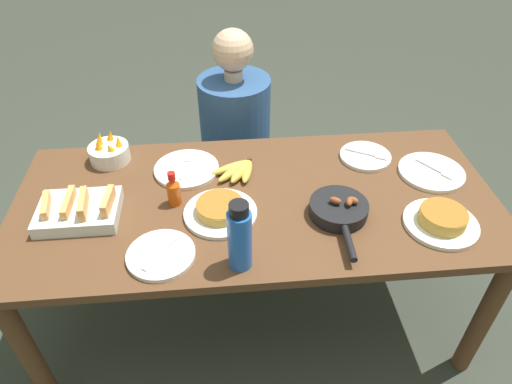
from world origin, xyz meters
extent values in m
plane|color=#383D33|center=(0.00, 0.00, 0.00)|extent=(14.00, 14.00, 0.00)
cube|color=brown|center=(0.00, 0.00, 0.69)|extent=(1.82, 0.81, 0.03)
cylinder|color=brown|center=(-0.85, -0.35, 0.34)|extent=(0.07, 0.07, 0.67)
cylinder|color=brown|center=(0.85, -0.35, 0.34)|extent=(0.07, 0.07, 0.67)
cylinder|color=brown|center=(-0.85, 0.35, 0.34)|extent=(0.07, 0.07, 0.67)
cylinder|color=brown|center=(0.85, 0.35, 0.34)|extent=(0.07, 0.07, 0.67)
ellipsoid|color=gold|center=(-0.08, 0.18, 0.73)|extent=(0.18, 0.11, 0.03)
ellipsoid|color=gold|center=(-0.07, 0.16, 0.73)|extent=(0.16, 0.16, 0.04)
ellipsoid|color=gold|center=(-0.05, 0.15, 0.73)|extent=(0.12, 0.16, 0.04)
ellipsoid|color=gold|center=(-0.02, 0.15, 0.73)|extent=(0.07, 0.15, 0.04)
cylinder|color=#4C3819|center=(-0.01, 0.21, 0.73)|extent=(0.02, 0.02, 0.04)
cube|color=silver|center=(-0.64, -0.05, 0.73)|extent=(0.28, 0.21, 0.05)
cube|color=#F29E56|center=(-0.74, -0.05, 0.77)|extent=(0.04, 0.13, 0.04)
cube|color=#F29E56|center=(-0.67, -0.04, 0.77)|extent=(0.02, 0.15, 0.04)
cube|color=#F29E56|center=(-0.61, -0.06, 0.78)|extent=(0.04, 0.14, 0.05)
cube|color=#F29E56|center=(-0.53, -0.05, 0.78)|extent=(0.03, 0.13, 0.05)
cylinder|color=black|center=(0.29, -0.12, 0.71)|extent=(0.21, 0.21, 0.01)
cylinder|color=black|center=(0.29, -0.12, 0.74)|extent=(0.21, 0.21, 0.04)
cylinder|color=black|center=(0.28, -0.30, 0.75)|extent=(0.03, 0.15, 0.02)
ellipsoid|color=brown|center=(0.32, -0.13, 0.78)|extent=(0.04, 0.05, 0.03)
ellipsoid|color=brown|center=(0.27, -0.12, 0.78)|extent=(0.05, 0.05, 0.03)
ellipsoid|color=brown|center=(0.33, -0.12, 0.77)|extent=(0.05, 0.05, 0.03)
cylinder|color=silver|center=(-0.14, -0.08, 0.72)|extent=(0.27, 0.27, 0.02)
cylinder|color=gold|center=(-0.14, -0.08, 0.74)|extent=(0.17, 0.17, 0.04)
cylinder|color=#9F6624|center=(-0.14, -0.08, 0.76)|extent=(0.17, 0.17, 0.00)
cylinder|color=silver|center=(0.63, -0.21, 0.72)|extent=(0.26, 0.26, 0.02)
cylinder|color=gold|center=(0.63, -0.21, 0.75)|extent=(0.16, 0.16, 0.04)
cylinder|color=#9F6624|center=(0.63, -0.21, 0.77)|extent=(0.16, 0.16, 0.00)
cylinder|color=silver|center=(-0.26, 0.20, 0.72)|extent=(0.26, 0.26, 0.02)
cylinder|color=silver|center=(-0.27, 0.18, 0.73)|extent=(0.03, 0.12, 0.01)
cube|color=silver|center=(-0.26, 0.26, 0.73)|extent=(0.03, 0.05, 0.00)
cylinder|color=silver|center=(-0.34, -0.27, 0.72)|extent=(0.23, 0.23, 0.02)
cylinder|color=silver|center=(-0.32, -0.25, 0.73)|extent=(0.08, 0.10, 0.01)
cube|color=silver|center=(-0.37, -0.32, 0.73)|extent=(0.05, 0.05, 0.00)
cylinder|color=silver|center=(0.48, 0.22, 0.72)|extent=(0.21, 0.21, 0.02)
cylinder|color=silver|center=(0.46, 0.23, 0.73)|extent=(0.12, 0.07, 0.01)
cube|color=silver|center=(0.54, 0.19, 0.73)|extent=(0.05, 0.04, 0.00)
cylinder|color=silver|center=(0.72, 0.09, 0.72)|extent=(0.26, 0.26, 0.02)
cylinder|color=silver|center=(0.71, 0.11, 0.73)|extent=(0.08, 0.10, 0.01)
cube|color=silver|center=(0.76, 0.04, 0.73)|extent=(0.05, 0.05, 0.00)
cylinder|color=silver|center=(-0.58, 0.30, 0.74)|extent=(0.16, 0.16, 0.07)
cone|color=orange|center=(-0.54, 0.31, 0.79)|extent=(0.04, 0.04, 0.05)
cone|color=orange|center=(-0.58, 0.35, 0.80)|extent=(0.05, 0.04, 0.06)
cone|color=orange|center=(-0.61, 0.33, 0.80)|extent=(0.05, 0.06, 0.07)
cone|color=orange|center=(-0.61, 0.28, 0.79)|extent=(0.06, 0.06, 0.05)
cone|color=orange|center=(-0.57, 0.27, 0.79)|extent=(0.05, 0.05, 0.05)
cylinder|color=blue|center=(-0.08, -0.32, 0.82)|extent=(0.08, 0.08, 0.21)
cylinder|color=black|center=(-0.08, -0.32, 0.94)|extent=(0.06, 0.06, 0.04)
cylinder|color=#C64C0F|center=(-0.30, 0.00, 0.75)|extent=(0.05, 0.05, 0.09)
cone|color=#C64C0F|center=(-0.30, 0.00, 0.81)|extent=(0.05, 0.05, 0.03)
cylinder|color=red|center=(-0.30, 0.00, 0.83)|extent=(0.03, 0.03, 0.03)
cube|color=black|center=(-0.04, 0.69, 0.19)|extent=(0.39, 0.39, 0.37)
cylinder|color=#2D5184|center=(-0.04, 0.69, 0.62)|extent=(0.35, 0.35, 0.49)
cylinder|color=#DBB28E|center=(-0.04, 0.69, 0.89)|extent=(0.09, 0.09, 0.05)
sphere|color=#DBB28E|center=(-0.04, 0.69, 1.01)|extent=(0.19, 0.19, 0.19)
camera|label=1|loc=(-0.12, -1.30, 1.82)|focal=32.00mm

